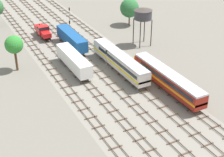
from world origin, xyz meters
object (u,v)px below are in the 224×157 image
object	(u,v)px
freight_boxcar_left_mid	(74,60)
freight_boxcar_centre_left_midfar	(72,38)
diesel_railcar_centre_right_nearest	(168,79)
diesel_railcar_centre_near	(120,61)
shunter_loco_left_far	(43,30)
signal_post_near	(69,13)
signal_post_nearest	(106,57)
signal_post_mid	(70,26)
water_tower	(143,14)

from	to	relation	value
freight_boxcar_left_mid	freight_boxcar_centre_left_midfar	bearing A→B (deg)	70.20
diesel_railcar_centre_right_nearest	diesel_railcar_centre_near	distance (m)	12.14
shunter_loco_left_far	signal_post_near	size ratio (longest dim) A/B	1.82
diesel_railcar_centre_right_nearest	signal_post_near	size ratio (longest dim) A/B	4.40
diesel_railcar_centre_right_nearest	freight_boxcar_centre_left_midfar	xyz separation A→B (m)	(-8.60, 28.38, -0.15)
signal_post_nearest	signal_post_mid	size ratio (longest dim) A/B	0.99
freight_boxcar_left_mid	shunter_loco_left_far	distance (m)	21.86
diesel_railcar_centre_near	signal_post_near	xyz separation A→B (m)	(2.15, 35.04, 0.40)
freight_boxcar_left_mid	diesel_railcar_centre_near	bearing A→B (deg)	-30.57
freight_boxcar_left_mid	signal_post_near	world-z (taller)	signal_post_near
signal_post_near	diesel_railcar_centre_right_nearest	bearing A→B (deg)	-87.34
freight_boxcar_left_mid	signal_post_near	distance (m)	31.84
freight_boxcar_left_mid	freight_boxcar_centre_left_midfar	world-z (taller)	same
water_tower	signal_post_near	distance (m)	27.03
freight_boxcar_left_mid	water_tower	world-z (taller)	water_tower
water_tower	signal_post_mid	xyz separation A→B (m)	(-14.26, 13.34, -5.05)
water_tower	signal_post_mid	bearing A→B (deg)	136.91
diesel_railcar_centre_near	signal_post_mid	distance (m)	23.88
freight_boxcar_left_mid	signal_post_mid	bearing A→B (deg)	70.97
diesel_railcar_centre_near	signal_post_nearest	size ratio (longest dim) A/B	4.34
water_tower	freight_boxcar_centre_left_midfar	bearing A→B (deg)	158.10
signal_post_near	shunter_loco_left_far	bearing A→B (deg)	-142.99
freight_boxcar_left_mid	diesel_railcar_centre_right_nearest	bearing A→B (deg)	-51.86
signal_post_nearest	water_tower	bearing A→B (deg)	29.98
diesel_railcar_centre_right_nearest	shunter_loco_left_far	bearing A→B (deg)	108.63
shunter_loco_left_far	water_tower	bearing A→B (deg)	-38.54
diesel_railcar_centre_right_nearest	diesel_railcar_centre_near	world-z (taller)	same
signal_post_near	signal_post_mid	xyz separation A→B (m)	(-4.30, -11.27, 0.06)
shunter_loco_left_far	signal_post_nearest	distance (m)	25.57
shunter_loco_left_far	signal_post_near	bearing A→B (deg)	37.01
diesel_railcar_centre_right_nearest	freight_boxcar_left_mid	size ratio (longest dim) A/B	1.46
freight_boxcar_left_mid	signal_post_nearest	size ratio (longest dim) A/B	2.96
diesel_railcar_centre_right_nearest	freight_boxcar_centre_left_midfar	size ratio (longest dim) A/B	1.46
freight_boxcar_centre_left_midfar	signal_post_nearest	world-z (taller)	signal_post_nearest
freight_boxcar_centre_left_midfar	shunter_loco_left_far	size ratio (longest dim) A/B	1.65
shunter_loco_left_far	freight_boxcar_left_mid	bearing A→B (deg)	-89.98
diesel_railcar_centre_near	signal_post_mid	world-z (taller)	signal_post_mid
diesel_railcar_centre_near	signal_post_nearest	world-z (taller)	signal_post_nearest
signal_post_nearest	signal_post_near	world-z (taller)	signal_post_nearest
water_tower	signal_post_near	world-z (taller)	water_tower
signal_post_near	freight_boxcar_left_mid	bearing A→B (deg)	-109.74
diesel_railcar_centre_right_nearest	freight_boxcar_left_mid	distance (m)	20.89
shunter_loco_left_far	signal_post_mid	xyz separation A→B (m)	(6.45, -3.16, 1.04)
freight_boxcar_left_mid	water_tower	xyz separation A→B (m)	(20.70, 5.36, 5.65)
shunter_loco_left_far	signal_post_near	distance (m)	13.51
diesel_railcar_centre_right_nearest	freight_boxcar_centre_left_midfar	distance (m)	29.65
signal_post_near	signal_post_mid	bearing A→B (deg)	-110.90
shunter_loco_left_far	signal_post_mid	world-z (taller)	signal_post_mid
diesel_railcar_centre_near	signal_post_near	bearing A→B (deg)	86.49
shunter_loco_left_far	diesel_railcar_centre_near	bearing A→B (deg)	-72.28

